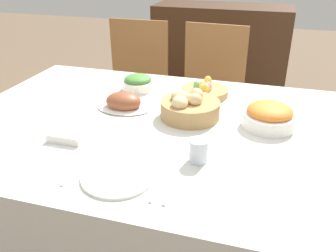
# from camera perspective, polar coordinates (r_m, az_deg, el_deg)

# --- Properties ---
(dining_table) EXTENTS (1.79, 1.18, 0.74)m
(dining_table) POSITION_cam_1_polar(r_m,az_deg,el_deg) (1.66, -0.10, -11.29)
(dining_table) COLOR silver
(dining_table) RESTS_ON ground
(chair_far_left) EXTENTS (0.43, 0.43, 0.95)m
(chair_far_left) POSITION_cam_1_polar(r_m,az_deg,el_deg) (2.54, -5.34, 6.21)
(chair_far_left) COLOR brown
(chair_far_left) RESTS_ON ground
(chair_far_center) EXTENTS (0.45, 0.45, 0.95)m
(chair_far_center) POSITION_cam_1_polar(r_m,az_deg,el_deg) (2.41, 6.57, 4.94)
(chair_far_center) COLOR brown
(chair_far_center) RESTS_ON ground
(sideboard) EXTENTS (1.11, 0.44, 0.97)m
(sideboard) POSITION_cam_1_polar(r_m,az_deg,el_deg) (3.19, 8.29, 9.95)
(sideboard) COLOR #3D2616
(sideboard) RESTS_ON ground
(bread_basket) EXTENTS (0.25, 0.25, 0.13)m
(bread_basket) POSITION_cam_1_polar(r_m,az_deg,el_deg) (1.50, 3.41, 3.13)
(bread_basket) COLOR #AD8451
(bread_basket) RESTS_ON dining_table
(egg_basket) EXTENTS (0.23, 0.23, 0.08)m
(egg_basket) POSITION_cam_1_polar(r_m,az_deg,el_deg) (1.75, 5.88, 5.64)
(egg_basket) COLOR #AD8451
(egg_basket) RESTS_ON dining_table
(ham_platter) EXTENTS (0.25, 0.17, 0.08)m
(ham_platter) POSITION_cam_1_polar(r_m,az_deg,el_deg) (1.61, -7.15, 3.73)
(ham_platter) COLOR white
(ham_platter) RESTS_ON dining_table
(carrot_bowl) EXTENTS (0.21, 0.21, 0.10)m
(carrot_bowl) POSITION_cam_1_polar(r_m,az_deg,el_deg) (1.48, 15.93, 1.55)
(carrot_bowl) COLOR white
(carrot_bowl) RESTS_ON dining_table
(green_salad_bowl) EXTENTS (0.16, 0.16, 0.08)m
(green_salad_bowl) POSITION_cam_1_polar(r_m,az_deg,el_deg) (1.82, -4.84, 6.92)
(green_salad_bowl) COLOR white
(green_salad_bowl) RESTS_ON dining_table
(dinner_plate) EXTENTS (0.24, 0.24, 0.01)m
(dinner_plate) POSITION_cam_1_polar(r_m,az_deg,el_deg) (1.15, -7.98, -7.98)
(dinner_plate) COLOR white
(dinner_plate) RESTS_ON dining_table
(fork) EXTENTS (0.02, 0.19, 0.00)m
(fork) POSITION_cam_1_polar(r_m,az_deg,el_deg) (1.21, -14.23, -6.81)
(fork) COLOR silver
(fork) RESTS_ON dining_table
(knife) EXTENTS (0.02, 0.19, 0.00)m
(knife) POSITION_cam_1_polar(r_m,az_deg,el_deg) (1.10, -1.09, -9.36)
(knife) COLOR silver
(knife) RESTS_ON dining_table
(spoon) EXTENTS (0.02, 0.19, 0.00)m
(spoon) POSITION_cam_1_polar(r_m,az_deg,el_deg) (1.10, 0.43, -9.62)
(spoon) COLOR silver
(spoon) RESTS_ON dining_table
(drinking_cup) EXTENTS (0.06, 0.06, 0.08)m
(drinking_cup) POSITION_cam_1_polar(r_m,az_deg,el_deg) (1.20, 4.90, -3.98)
(drinking_cup) COLOR silver
(drinking_cup) RESTS_ON dining_table
(butter_dish) EXTENTS (0.14, 0.08, 0.03)m
(butter_dish) POSITION_cam_1_polar(r_m,az_deg,el_deg) (1.39, -15.77, -1.56)
(butter_dish) COLOR white
(butter_dish) RESTS_ON dining_table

